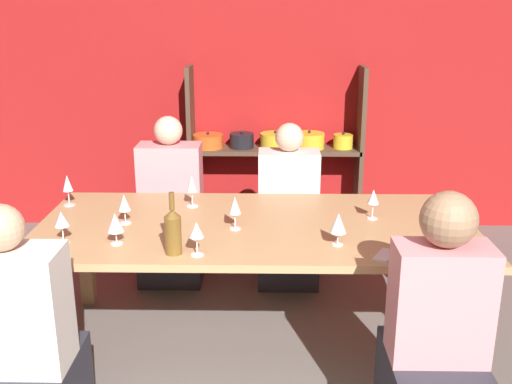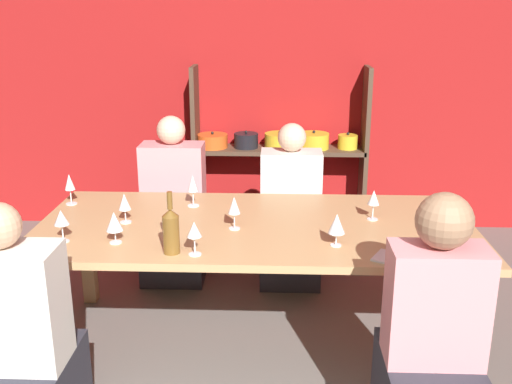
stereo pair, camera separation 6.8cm
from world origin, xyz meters
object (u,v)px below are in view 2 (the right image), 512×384
Objects in this scene: wine_glass_red_a at (193,185)px; person_far_b at (290,224)px; dining_table at (255,236)px; wine_glass_empty_b at (234,206)px; person_near_a at (430,364)px; shelf_unit at (280,178)px; wine_glass_white_a at (61,219)px; wine_glass_empty_a at (70,183)px; cell_phone at (383,256)px; person_near_b at (16,364)px; wine_glass_red_b at (374,199)px; wine_glass_empty_e at (337,224)px; wine_glass_empty_c at (194,230)px; wine_glass_white_b at (114,222)px; person_far_a at (175,219)px; wine_bottle_green at (171,230)px; wine_glass_empty_d at (125,203)px.

person_far_b is (0.59, 0.59, -0.46)m from wine_glass_red_a.
dining_table is 0.52m from wine_glass_red_a.
wine_glass_empty_b is at bearing -143.08° from dining_table.
person_near_a reaches higher than wine_glass_red_a.
shelf_unit is 1.79m from dining_table.
wine_glass_empty_b reaches higher than wine_glass_white_a.
person_near_a is (1.14, -1.15, -0.42)m from wine_glass_red_a.
wine_glass_white_a is at bearing -74.94° from wine_glass_empty_a.
wine_glass_empty_b is at bearing -20.46° from wine_glass_empty_a.
cell_phone is 1.71m from person_near_b.
wine_glass_red_b is at bearing 87.11° from cell_phone.
wine_glass_empty_e reaches higher than dining_table.
wine_glass_empty_c is (-0.16, -0.35, -0.00)m from wine_glass_empty_b.
wine_glass_white_b reaches higher than dining_table.
wine_glass_red_a is 1.15× the size of cell_phone.
person_far_b is (0.82, -0.03, -0.01)m from person_far_a.
wine_glass_white_b is (-0.42, 0.13, -0.01)m from wine_glass_empty_c.
dining_table is 0.60m from wine_bottle_green.
shelf_unit is at bearing 102.41° from cell_phone.
person_near_a is at bearing -83.12° from wine_glass_red_b.
cell_phone reaches higher than dining_table.
wine_bottle_green is 0.28× the size of person_far_b.
wine_glass_empty_e is 1.10m from wine_glass_white_b.
person_near_b reaches higher than dining_table.
person_near_a is at bearing -31.75° from wine_glass_empty_a.
wine_glass_white_a reaches higher than cell_phone.
wine_glass_empty_d is (-0.85, -1.78, 0.36)m from shelf_unit.
wine_glass_empty_d is (-0.33, -0.29, -0.02)m from wine_glass_red_a.
wine_bottle_green reaches higher than wine_glass_empty_c.
person_near_a is at bearing -45.26° from wine_glass_red_a.
wine_glass_empty_e is (1.53, -0.59, -0.02)m from wine_glass_empty_a.
wine_glass_white_b is at bearing -117.88° from wine_glass_red_a.
wine_bottle_green is 0.27× the size of person_far_a.
shelf_unit is 2.37m from wine_glass_white_a.
dining_table is at bearing 23.47° from wine_glass_white_b.
wine_glass_white_a is at bearing 161.57° from person_near_a.
wine_bottle_green is 0.58m from wine_glass_white_a.
wine_glass_empty_c is 0.70m from wine_glass_empty_e.
person_far_b is at bearing 178.02° from person_far_a.
shelf_unit is at bearing 97.56° from wine_glass_empty_e.
cell_phone is at bearing -25.36° from wine_glass_empty_b.
person_near_b is at bearing -164.49° from cell_phone.
person_far_b is (0.90, 1.18, -0.44)m from wine_glass_white_b.
wine_glass_empty_e is (0.79, -0.58, -0.02)m from wine_glass_red_a.
wine_bottle_green is 0.52m from wine_glass_empty_d.
person_near_a is (0.63, -2.65, -0.04)m from shelf_unit.
person_near_b is (-0.61, -1.16, -0.46)m from wine_glass_red_a.
person_near_b is at bearing -117.68° from wine_glass_white_b.
person_far_b is (1.33, 0.58, -0.46)m from wine_glass_empty_a.
wine_glass_empty_a is at bearing 158.96° from wine_glass_empty_e.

